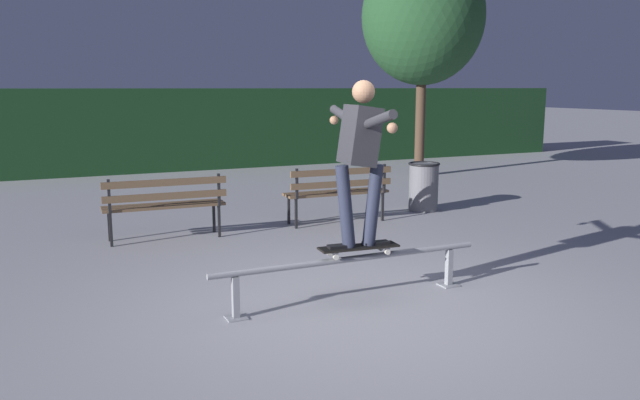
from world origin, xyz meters
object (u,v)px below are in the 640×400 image
park_bench_left_center (338,188)px  tree_far_right (423,17)px  grind_rail (351,266)px  park_bench_leftmost (165,201)px  skateboard (359,248)px  skateboarder (360,150)px  trash_can (424,186)px

park_bench_left_center → tree_far_right: 6.29m
grind_rail → park_bench_leftmost: size_ratio=1.72×
grind_rail → park_bench_leftmost: bearing=109.7°
grind_rail → park_bench_left_center: size_ratio=1.72×
skateboard → tree_far_right: size_ratio=0.16×
grind_rail → skateboarder: bearing=-0.1°
grind_rail → skateboarder: (0.09, -0.00, 1.11)m
skateboard → park_bench_left_center: park_bench_left_center is taller
grind_rail → park_bench_leftmost: 3.38m
park_bench_left_center → trash_can: 1.77m
skateboard → tree_far_right: bearing=53.1°
park_bench_left_center → trash_can: bearing=10.9°
skateboarder → tree_far_right: 9.05m
grind_rail → tree_far_right: bearing=52.6°
grind_rail → skateboard: (0.08, 0.00, 0.17)m
park_bench_left_center → trash_can: (1.73, 0.33, -0.12)m
skateboard → park_bench_leftmost: bearing=111.1°
skateboard → tree_far_right: 9.31m
park_bench_left_center → skateboard: bearing=-112.9°
park_bench_leftmost → trash_can: 4.31m
park_bench_leftmost → park_bench_left_center: same height
skateboarder → tree_far_right: bearing=53.1°
grind_rail → park_bench_leftmost: park_bench_leftmost is taller
park_bench_leftmost → park_bench_left_center: size_ratio=1.00×
park_bench_leftmost → trash_can: size_ratio=2.02×
grind_rail → trash_can: trash_can is taller
skateboard → park_bench_left_center: bearing=67.1°
skateboarder → park_bench_leftmost: 3.53m
skateboard → trash_can: 4.66m
tree_far_right → skateboarder: bearing=-126.9°
grind_rail → park_bench_left_center: bearing=65.9°
skateboard → trash_can: trash_can is taller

